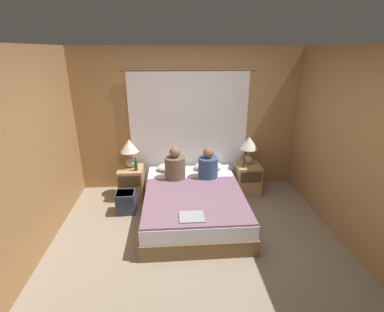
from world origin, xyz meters
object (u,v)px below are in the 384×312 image
backpack_on_floor (126,201)px  beer_bottle_on_left_stand (136,165)px  nightstand_left (132,182)px  lamp_right (249,146)px  nightstand_right (247,179)px  person_left_in_bed (175,166)px  beer_bottle_on_right_stand (244,162)px  person_right_in_bed (208,166)px  laptop_on_bed (192,217)px  bed (193,203)px  pillow_left (171,167)px  lamp_left (129,149)px  pillow_right (208,166)px

backpack_on_floor → beer_bottle_on_left_stand: bearing=71.3°
nightstand_left → lamp_right: lamp_right is taller
nightstand_right → person_left_in_bed: bearing=-168.8°
beer_bottle_on_right_stand → nightstand_left: bearing=177.2°
lamp_right → person_right_in_bed: bearing=-156.7°
laptop_on_bed → backpack_on_floor: bearing=136.1°
nightstand_left → lamp_right: size_ratio=1.09×
nightstand_left → nightstand_right: size_ratio=1.00×
nightstand_right → laptop_on_bed: nightstand_right is taller
bed → beer_bottle_on_right_stand: bearing=32.8°
pillow_left → backpack_on_floor: size_ratio=1.41×
nightstand_left → backpack_on_floor: (-0.03, -0.51, -0.07)m
lamp_right → pillow_left: size_ratio=0.99×
bed → lamp_left: (-1.03, 0.75, 0.66)m
laptop_on_bed → beer_bottle_on_right_stand: bearing=53.5°
beer_bottle_on_right_stand → pillow_right: bearing=161.4°
pillow_right → person_left_in_bed: 0.71m
nightstand_right → backpack_on_floor: (-2.08, -0.51, -0.07)m
pillow_left → person_left_in_bed: 0.40m
lamp_left → backpack_on_floor: (-0.03, -0.58, -0.67)m
nightstand_left → beer_bottle_on_right_stand: size_ratio=2.41×
laptop_on_bed → person_right_in_bed: bearing=73.3°
person_left_in_bed → beer_bottle_on_left_stand: person_left_in_bed is taller
nightstand_left → beer_bottle_on_left_stand: 0.39m
nightstand_left → person_right_in_bed: 1.38m
beer_bottle_on_left_stand → backpack_on_floor: size_ratio=0.66×
backpack_on_floor → lamp_left: bearing=86.9°
bed → pillow_left: size_ratio=3.99×
laptop_on_bed → bed: bearing=83.8°
bed → lamp_right: lamp_right is taller
person_right_in_bed → backpack_on_floor: size_ratio=1.51×
person_right_in_bed → person_left_in_bed: bearing=180.0°
bed → beer_bottle_on_left_stand: bearing=147.1°
nightstand_left → pillow_left: pillow_left is taller
person_right_in_bed → backpack_on_floor: bearing=-169.2°
nightstand_right → lamp_left: lamp_left is taller
nightstand_right → pillow_left: bearing=175.6°
bed → laptop_on_bed: size_ratio=6.38×
lamp_right → backpack_on_floor: bearing=-164.5°
lamp_right → person_right_in_bed: (-0.75, -0.32, -0.22)m
beer_bottle_on_left_stand → laptop_on_bed: size_ratio=0.75×
person_right_in_bed → lamp_left: bearing=166.0°
nightstand_left → pillow_right: (1.35, 0.10, 0.22)m
pillow_left → backpack_on_floor: pillow_left is taller
pillow_left → pillow_right: 0.66m
lamp_right → pillow_right: bearing=177.0°
person_left_in_bed → lamp_right: bearing=14.0°
person_right_in_bed → lamp_right: bearing=23.3°
pillow_left → beer_bottle_on_left_stand: 0.64m
nightstand_right → person_right_in_bed: (-0.75, -0.26, 0.38)m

